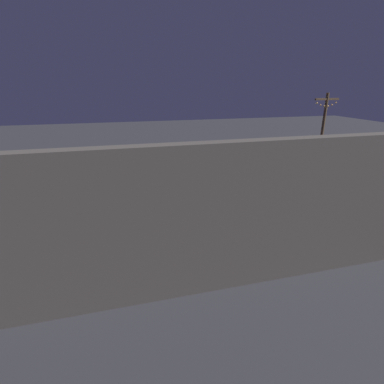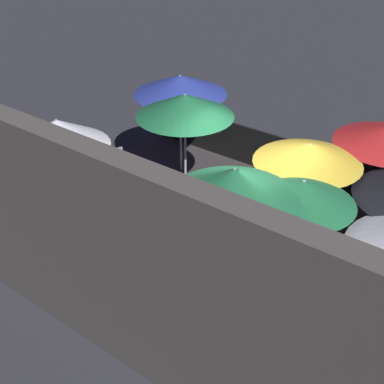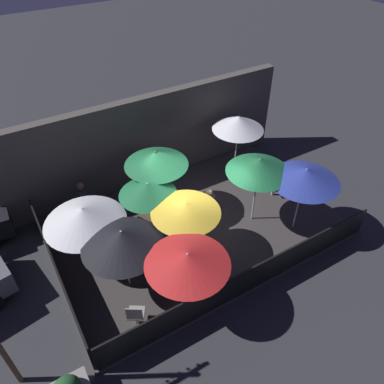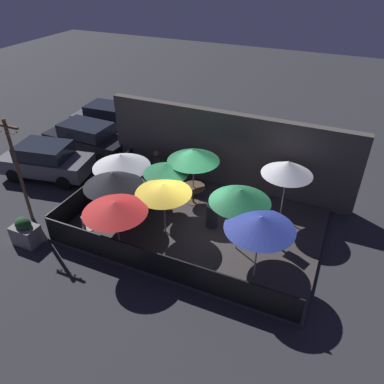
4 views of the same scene
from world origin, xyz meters
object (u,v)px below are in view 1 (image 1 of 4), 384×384
object	(u,v)px
patio_umbrella_6	(224,148)
dining_table_1	(245,205)
patio_umbrella_5	(110,153)
patio_umbrella_3	(265,156)
patio_umbrella_1	(248,167)
patio_umbrella_8	(110,181)
patio_chair_0	(255,179)
patio_umbrella_2	(217,159)
light_post	(321,138)
planter_box	(284,173)
dining_table_0	(235,218)
patio_umbrella_0	(238,166)
patio_chair_1	(98,216)
patio_umbrella_7	(300,165)
patron_1	(185,210)
patio_umbrella_4	(141,156)
patron_0	(323,223)

from	to	relation	value
patio_umbrella_6	dining_table_1	xyz separation A→B (m)	(0.32, 2.85, -1.29)
patio_umbrella_5	patio_umbrella_3	bearing A→B (deg)	173.27
patio_umbrella_1	patio_umbrella_8	bearing A→B (deg)	17.58
patio_umbrella_1	patio_chair_0	bearing A→B (deg)	-122.53
patio_umbrella_2	light_post	xyz separation A→B (m)	(-5.14, -1.28, 0.31)
patio_umbrella_1	patio_umbrella_6	world-z (taller)	patio_umbrella_6
patio_umbrella_6	planter_box	world-z (taller)	patio_umbrella_6
patio_umbrella_8	dining_table_0	bearing A→B (deg)	-172.55
patio_umbrella_0	patio_chair_1	world-z (taller)	patio_umbrella_0
patio_umbrella_7	planter_box	distance (m)	4.26
dining_table_0	patio_umbrella_5	bearing A→B (deg)	-40.90
patio_chair_0	patio_chair_1	world-z (taller)	patio_chair_1
patio_umbrella_1	patio_chair_0	xyz separation A→B (m)	(-1.73, -2.71, -1.37)
patio_umbrella_1	patio_umbrella_7	bearing A→B (deg)	-178.54
patio_umbrella_2	patio_umbrella_5	distance (m)	3.66
patio_umbrella_6	patron_1	size ratio (longest dim) A/B	1.77
dining_table_1	patio_umbrella_4	bearing A→B (deg)	-18.45
patio_umbrella_3	patio_umbrella_5	bearing A→B (deg)	-6.73
patio_umbrella_8	light_post	world-z (taller)	light_post
patio_umbrella_8	dining_table_1	distance (m)	4.64
patio_umbrella_7	dining_table_1	xyz separation A→B (m)	(1.93, 0.05, -1.18)
patio_umbrella_8	patio_chair_0	world-z (taller)	patio_umbrella_8
patron_1	light_post	world-z (taller)	light_post
patio_umbrella_7	dining_table_1	distance (m)	2.26
patio_umbrella_0	patio_umbrella_4	bearing A→B (deg)	-38.15
patio_umbrella_2	dining_table_0	world-z (taller)	patio_umbrella_2
patio_umbrella_8	patio_chair_0	xyz separation A→B (m)	(-5.89, -4.03, -1.68)
patio_umbrella_0	patron_0	world-z (taller)	patio_umbrella_0
patio_umbrella_5	patio_chair_0	world-z (taller)	patio_umbrella_5
patio_umbrella_2	light_post	bearing A→B (deg)	-166.04
patio_umbrella_6	dining_table_1	distance (m)	3.15
patio_umbrella_5	patio_umbrella_8	size ratio (longest dim) A/B	0.96
dining_table_0	patio_chair_1	xyz separation A→B (m)	(3.92, -1.36, -0.07)
planter_box	patio_umbrella_8	bearing A→B (deg)	32.38
patio_umbrella_4	patio_chair_0	bearing A→B (deg)	-161.46
patio_umbrella_3	planter_box	size ratio (longest dim) A/B	1.95
patio_umbrella_8	dining_table_1	world-z (taller)	patio_umbrella_8
light_post	patio_umbrella_8	bearing A→B (deg)	23.74
patio_umbrella_7	dining_table_0	world-z (taller)	patio_umbrella_7
patio_umbrella_7	patron_0	xyz separation A→B (m)	(0.43, 1.97, -1.15)
dining_table_1	patio_chair_1	size ratio (longest dim) A/B	0.81
patio_umbrella_5	patron_0	xyz separation A→B (m)	(-5.61, 3.99, -1.49)
patio_umbrella_2	dining_table_0	distance (m)	2.48
patio_umbrella_8	patio_umbrella_1	bearing A→B (deg)	-162.42
patio_umbrella_0	patio_umbrella_5	distance (m)	4.48
dining_table_1	patron_0	distance (m)	2.44
patron_1	patio_umbrella_7	bearing A→B (deg)	-62.01
patio_umbrella_8	light_post	bearing A→B (deg)	-156.26
patio_umbrella_1	patio_umbrella_4	distance (m)	3.37
patio_umbrella_3	patio_umbrella_6	xyz separation A→B (m)	(1.06, -1.44, 0.05)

